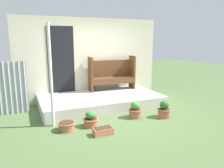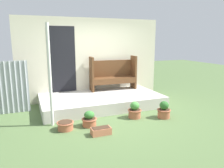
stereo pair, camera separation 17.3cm
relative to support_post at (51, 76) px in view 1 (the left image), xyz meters
name	(u,v)px [view 1 (the left image)]	position (x,y,z in m)	size (l,w,h in m)	color
ground_plane	(115,115)	(1.59, 0.09, -1.14)	(24.00, 24.00, 0.00)	#516B3D
porch_slab	(101,101)	(1.53, 0.99, -0.99)	(3.47, 1.79, 0.32)	beige
house_wall	(90,59)	(1.49, 1.91, 0.16)	(4.67, 0.08, 2.60)	beige
support_post	(51,76)	(0.00, 0.00, 0.00)	(0.07, 0.07, 2.29)	white
bench	(112,73)	(2.14, 1.63, -0.29)	(1.52, 0.46, 1.09)	brown
flower_pot_left	(67,126)	(0.23, -0.36, -1.04)	(0.38, 0.38, 0.18)	#B26042
flower_pot_middle	(91,120)	(0.77, -0.36, -0.99)	(0.35, 0.35, 0.36)	#B26042
flower_pot_right	(135,111)	(1.98, -0.26, -0.96)	(0.35, 0.35, 0.42)	#B26042
flower_pot_far_right	(164,110)	(2.66, -0.53, -0.96)	(0.35, 0.35, 0.43)	#B26042
planter_box_rect	(103,131)	(0.88, -0.88, -1.07)	(0.41, 0.21, 0.15)	#C67251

